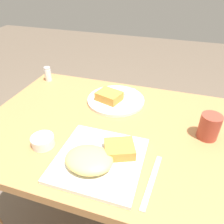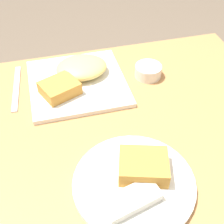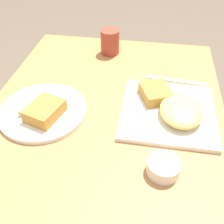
{
  "view_description": "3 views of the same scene",
  "coord_description": "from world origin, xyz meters",
  "px_view_note": "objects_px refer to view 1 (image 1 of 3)",
  "views": [
    {
      "loc": [
        0.24,
        -0.66,
        1.3
      ],
      "look_at": [
        0.02,
        0.03,
        0.8
      ],
      "focal_mm": 35.0,
      "sensor_mm": 36.0,
      "label": 1
    },
    {
      "loc": [
        0.13,
        0.55,
        1.34
      ],
      "look_at": [
        -0.01,
        0.0,
        0.81
      ],
      "focal_mm": 50.0,
      "sensor_mm": 36.0,
      "label": 2
    },
    {
      "loc": [
        -0.57,
        -0.12,
        1.3
      ],
      "look_at": [
        -0.04,
        -0.03,
        0.81
      ],
      "focal_mm": 42.0,
      "sensor_mm": 36.0,
      "label": 3
    }
  ],
  "objects_px": {
    "plate_square_near": "(98,158)",
    "coffee_mug": "(209,127)",
    "salt_shaker": "(48,75)",
    "sauce_ramekin": "(43,141)",
    "butter_knife": "(152,181)",
    "plate_oval_far": "(115,98)"
  },
  "relations": [
    {
      "from": "sauce_ramekin",
      "to": "coffee_mug",
      "type": "xyz_separation_m",
      "value": [
        0.56,
        0.23,
        0.03
      ]
    },
    {
      "from": "salt_shaker",
      "to": "plate_oval_far",
      "type": "bearing_deg",
      "value": -13.36
    },
    {
      "from": "plate_oval_far",
      "to": "sauce_ramekin",
      "type": "bearing_deg",
      "value": -113.11
    },
    {
      "from": "plate_square_near",
      "to": "plate_oval_far",
      "type": "height_order",
      "value": "plate_square_near"
    },
    {
      "from": "plate_square_near",
      "to": "salt_shaker",
      "type": "xyz_separation_m",
      "value": [
        -0.48,
        0.48,
        0.01
      ]
    },
    {
      "from": "plate_oval_far",
      "to": "coffee_mug",
      "type": "relative_size",
      "value": 2.73
    },
    {
      "from": "plate_square_near",
      "to": "butter_knife",
      "type": "xyz_separation_m",
      "value": [
        0.18,
        -0.02,
        -0.02
      ]
    },
    {
      "from": "sauce_ramekin",
      "to": "salt_shaker",
      "type": "xyz_separation_m",
      "value": [
        -0.26,
        0.46,
        0.01
      ]
    },
    {
      "from": "sauce_ramekin",
      "to": "plate_square_near",
      "type": "bearing_deg",
      "value": -4.95
    },
    {
      "from": "coffee_mug",
      "to": "salt_shaker",
      "type": "bearing_deg",
      "value": 163.74
    },
    {
      "from": "plate_oval_far",
      "to": "salt_shaker",
      "type": "xyz_separation_m",
      "value": [
        -0.41,
        0.1,
        0.02
      ]
    },
    {
      "from": "plate_square_near",
      "to": "coffee_mug",
      "type": "relative_size",
      "value": 2.87
    },
    {
      "from": "plate_square_near",
      "to": "sauce_ramekin",
      "type": "relative_size",
      "value": 3.47
    },
    {
      "from": "sauce_ramekin",
      "to": "plate_oval_far",
      "type": "bearing_deg",
      "value": 66.89
    },
    {
      "from": "sauce_ramekin",
      "to": "salt_shaker",
      "type": "bearing_deg",
      "value": 119.09
    },
    {
      "from": "salt_shaker",
      "to": "butter_knife",
      "type": "xyz_separation_m",
      "value": [
        0.66,
        -0.51,
        -0.03
      ]
    },
    {
      "from": "salt_shaker",
      "to": "plate_square_near",
      "type": "bearing_deg",
      "value": -45.41
    },
    {
      "from": "sauce_ramekin",
      "to": "butter_knife",
      "type": "relative_size",
      "value": 0.38
    },
    {
      "from": "plate_oval_far",
      "to": "butter_knife",
      "type": "xyz_separation_m",
      "value": [
        0.24,
        -0.41,
        -0.01
      ]
    },
    {
      "from": "plate_oval_far",
      "to": "salt_shaker",
      "type": "height_order",
      "value": "salt_shaker"
    },
    {
      "from": "plate_square_near",
      "to": "coffee_mug",
      "type": "bearing_deg",
      "value": 35.55
    },
    {
      "from": "coffee_mug",
      "to": "butter_knife",
      "type": "bearing_deg",
      "value": -121.54
    }
  ]
}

